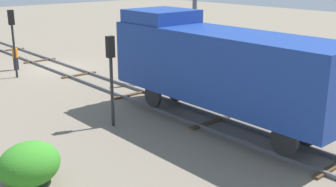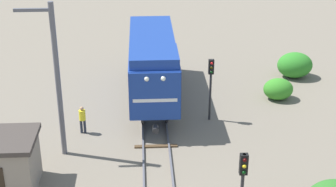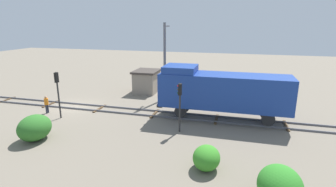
{
  "view_description": "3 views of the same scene",
  "coord_description": "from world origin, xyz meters",
  "px_view_note": "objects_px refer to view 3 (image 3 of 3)",
  "views": [
    {
      "loc": [
        12.92,
        26.52,
        6.57
      ],
      "look_at": [
        1.24,
        13.08,
        1.31
      ],
      "focal_mm": 45.0,
      "sensor_mm": 36.0,
      "label": 1
    },
    {
      "loc": [
        -0.68,
        -16.18,
        14.55
      ],
      "look_at": [
        0.82,
        11.55,
        1.97
      ],
      "focal_mm": 55.0,
      "sensor_mm": 36.0,
      "label": 2
    },
    {
      "loc": [
        22.35,
        16.05,
        8.47
      ],
      "look_at": [
        -1.49,
        9.63,
        1.7
      ],
      "focal_mm": 28.0,
      "sensor_mm": 36.0,
      "label": 3
    }
  ],
  "objects_px": {
    "locomotive": "(222,90)",
    "traffic_signal_near": "(57,87)",
    "catenary_mast": "(165,60)",
    "worker_by_signal": "(183,94)",
    "relay_hut": "(147,81)",
    "traffic_signal_mid": "(180,99)",
    "worker_near_track": "(46,103)"
  },
  "relations": [
    {
      "from": "worker_near_track",
      "to": "relay_hut",
      "type": "height_order",
      "value": "relay_hut"
    },
    {
      "from": "traffic_signal_near",
      "to": "worker_by_signal",
      "type": "distance_m",
      "value": 12.46
    },
    {
      "from": "catenary_mast",
      "to": "worker_by_signal",
      "type": "bearing_deg",
      "value": 69.3
    },
    {
      "from": "traffic_signal_mid",
      "to": "catenary_mast",
      "type": "xyz_separation_m",
      "value": [
        -8.46,
        -3.57,
        1.71
      ]
    },
    {
      "from": "worker_by_signal",
      "to": "relay_hut",
      "type": "xyz_separation_m",
      "value": [
        -3.3,
        -5.32,
        0.4
      ]
    },
    {
      "from": "relay_hut",
      "to": "traffic_signal_near",
      "type": "bearing_deg",
      "value": -22.92
    },
    {
      "from": "worker_near_track",
      "to": "traffic_signal_near",
      "type": "bearing_deg",
      "value": 172.52
    },
    {
      "from": "catenary_mast",
      "to": "traffic_signal_near",
      "type": "bearing_deg",
      "value": -42.49
    },
    {
      "from": "relay_hut",
      "to": "catenary_mast",
      "type": "bearing_deg",
      "value": 51.26
    },
    {
      "from": "traffic_signal_near",
      "to": "relay_hut",
      "type": "xyz_separation_m",
      "value": [
        -10.7,
        4.52,
        -1.54
      ]
    },
    {
      "from": "relay_hut",
      "to": "traffic_signal_mid",
      "type": "bearing_deg",
      "value": 31.26
    },
    {
      "from": "traffic_signal_near",
      "to": "worker_by_signal",
      "type": "height_order",
      "value": "traffic_signal_near"
    },
    {
      "from": "traffic_signal_near",
      "to": "traffic_signal_mid",
      "type": "relative_size",
      "value": 1.07
    },
    {
      "from": "worker_near_track",
      "to": "catenary_mast",
      "type": "xyz_separation_m",
      "value": [
        -7.46,
        9.64,
        3.46
      ]
    },
    {
      "from": "catenary_mast",
      "to": "worker_near_track",
      "type": "bearing_deg",
      "value": -52.26
    },
    {
      "from": "catenary_mast",
      "to": "relay_hut",
      "type": "distance_m",
      "value": 4.96
    },
    {
      "from": "traffic_signal_mid",
      "to": "relay_hut",
      "type": "height_order",
      "value": "traffic_signal_mid"
    },
    {
      "from": "worker_by_signal",
      "to": "catenary_mast",
      "type": "xyz_separation_m",
      "value": [
        -0.86,
        -2.27,
        3.46
      ]
    },
    {
      "from": "traffic_signal_near",
      "to": "relay_hut",
      "type": "distance_m",
      "value": 11.72
    },
    {
      "from": "locomotive",
      "to": "worker_near_track",
      "type": "relative_size",
      "value": 6.82
    },
    {
      "from": "locomotive",
      "to": "traffic_signal_near",
      "type": "bearing_deg",
      "value": -77.2
    },
    {
      "from": "worker_by_signal",
      "to": "relay_hut",
      "type": "height_order",
      "value": "relay_hut"
    },
    {
      "from": "locomotive",
      "to": "worker_near_track",
      "type": "height_order",
      "value": "locomotive"
    },
    {
      "from": "worker_near_track",
      "to": "relay_hut",
      "type": "bearing_deg",
      "value": -110.0
    },
    {
      "from": "locomotive",
      "to": "relay_hut",
      "type": "distance_m",
      "value": 12.23
    },
    {
      "from": "traffic_signal_mid",
      "to": "worker_near_track",
      "type": "relative_size",
      "value": 2.31
    },
    {
      "from": "traffic_signal_near",
      "to": "catenary_mast",
      "type": "distance_m",
      "value": 11.3
    },
    {
      "from": "traffic_signal_near",
      "to": "worker_near_track",
      "type": "height_order",
      "value": "traffic_signal_near"
    },
    {
      "from": "worker_near_track",
      "to": "catenary_mast",
      "type": "relative_size",
      "value": 0.2
    },
    {
      "from": "traffic_signal_near",
      "to": "worker_by_signal",
      "type": "bearing_deg",
      "value": 126.95
    },
    {
      "from": "worker_near_track",
      "to": "locomotive",
      "type": "bearing_deg",
      "value": -157.89
    },
    {
      "from": "traffic_signal_mid",
      "to": "locomotive",
      "type": "bearing_deg",
      "value": 139.1
    }
  ]
}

